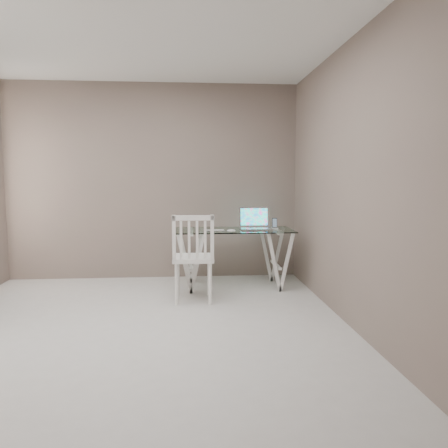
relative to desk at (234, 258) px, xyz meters
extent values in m
plane|color=#BBB8B3|center=(-1.06, -1.61, -0.38)|extent=(4.50, 4.50, 0.00)
cube|color=white|center=(-1.06, -1.61, 2.32)|extent=(4.00, 4.50, 0.02)
cube|color=#6F6057|center=(-1.06, 0.64, 0.97)|extent=(4.00, 0.02, 2.70)
cube|color=#6F6057|center=(-1.06, -3.86, 0.97)|extent=(4.00, 0.02, 2.70)
cube|color=#6F6057|center=(0.94, -1.61, 0.97)|extent=(0.02, 4.50, 2.70)
cube|color=silver|center=(0.00, 0.00, 0.36)|extent=(1.50, 0.70, 0.01)
cube|color=silver|center=(-0.55, 0.00, -0.02)|extent=(0.24, 0.62, 0.72)
cube|color=silver|center=(0.55, 0.00, -0.02)|extent=(0.24, 0.62, 0.72)
cube|color=white|center=(-0.52, -0.58, 0.11)|extent=(0.46, 0.46, 0.04)
cylinder|color=white|center=(-0.71, -0.77, -0.15)|extent=(0.04, 0.04, 0.47)
cylinder|color=white|center=(-0.34, -0.77, -0.15)|extent=(0.04, 0.04, 0.47)
cylinder|color=white|center=(-0.71, -0.40, -0.15)|extent=(0.04, 0.04, 0.47)
cylinder|color=white|center=(-0.34, -0.40, -0.15)|extent=(0.04, 0.04, 0.47)
cube|color=white|center=(-0.53, -0.80, 0.36)|extent=(0.46, 0.04, 0.51)
cube|color=silver|center=(0.28, 0.00, 0.37)|extent=(0.39, 0.27, 0.02)
cube|color=#19D899|center=(0.28, 0.16, 0.51)|extent=(0.39, 0.05, 0.26)
cube|color=silver|center=(-0.26, -0.10, 0.37)|extent=(0.26, 0.11, 0.01)
ellipsoid|color=silver|center=(-0.06, -0.26, 0.38)|extent=(0.11, 0.06, 0.03)
cube|color=white|center=(0.53, 0.02, 0.37)|extent=(0.08, 0.08, 0.02)
cube|color=black|center=(0.53, 0.03, 0.44)|extent=(0.06, 0.03, 0.12)
camera|label=1|loc=(-0.58, -5.50, 1.02)|focal=35.00mm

